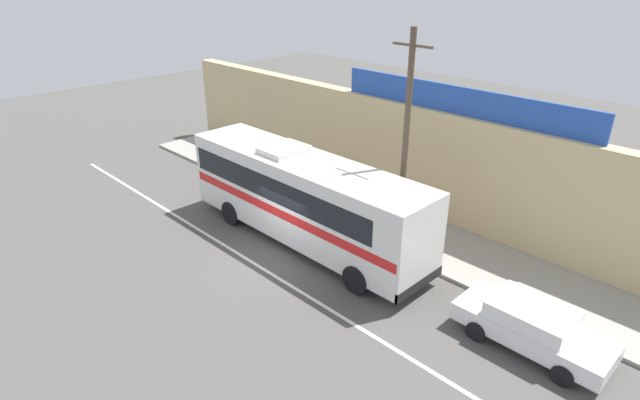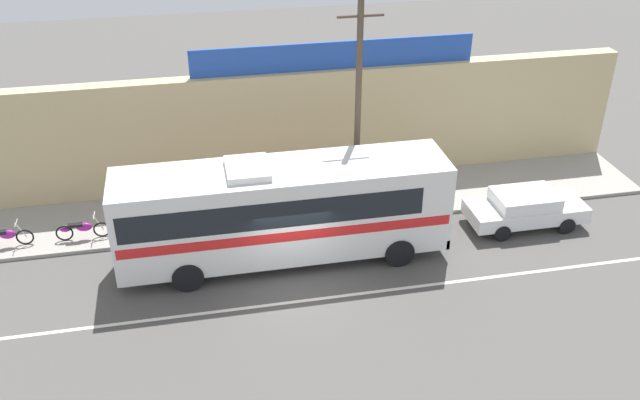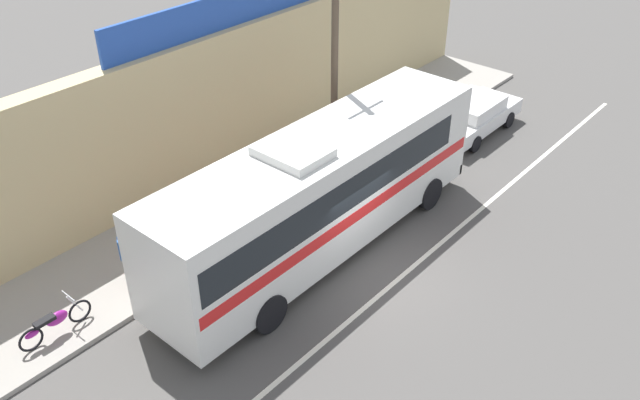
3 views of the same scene
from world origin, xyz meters
name	(u,v)px [view 2 (image 2 of 3)]	position (x,y,z in m)	size (l,w,h in m)	color
ground_plane	(296,286)	(0.00, 0.00, 0.00)	(70.00, 70.00, 0.00)	#4F4C49
sidewalk_slab	(274,207)	(0.00, 5.20, 0.07)	(30.00, 3.60, 0.14)	gray
storefront_facade	(265,131)	(0.00, 7.35, 2.40)	(30.00, 0.70, 4.80)	tan
storefront_billboard	(335,55)	(2.87, 7.35, 5.35)	(11.28, 0.12, 1.10)	#234CAD
road_center_stripe	(301,301)	(0.00, -0.80, 0.00)	(30.00, 0.14, 0.01)	silver
intercity_bus	(281,208)	(-0.21, 1.71, 2.07)	(11.23, 2.64, 3.78)	silver
parked_car	(525,208)	(9.09, 2.13, 0.74)	(4.41, 1.90, 1.37)	silver
utility_pole	(358,112)	(2.95, 3.86, 4.42)	(1.60, 0.22, 8.28)	brown
motorcycle_blue	(6,236)	(-9.76, 4.20, 0.57)	(1.83, 0.56, 0.94)	black
motorcycle_black	(82,229)	(-7.14, 4.18, 0.57)	(1.93, 0.56, 0.94)	black
pedestrian_near_shop	(147,205)	(-4.77, 4.51, 1.08)	(0.30, 0.48, 1.63)	black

